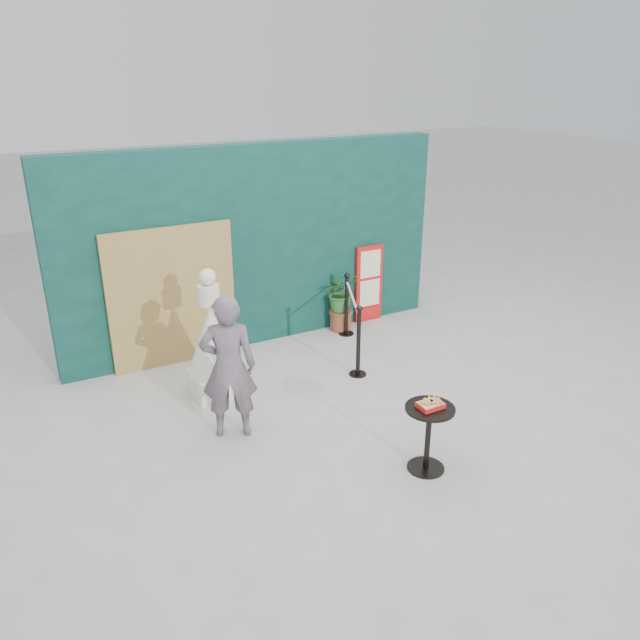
{
  "coord_description": "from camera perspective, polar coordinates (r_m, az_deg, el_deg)",
  "views": [
    {
      "loc": [
        -3.57,
        -5.24,
        4.0
      ],
      "look_at": [
        0.0,
        1.2,
        1.0
      ],
      "focal_mm": 35.0,
      "sensor_mm": 36.0,
      "label": 1
    }
  ],
  "objects": [
    {
      "name": "food_basket",
      "position": [
        6.55,
        10.06,
        -7.58
      ],
      "size": [
        0.26,
        0.19,
        0.11
      ],
      "color": "red",
      "rests_on": "cafe_table"
    },
    {
      "name": "back_wall",
      "position": [
        9.45,
        -5.78,
        6.73
      ],
      "size": [
        6.0,
        0.3,
        3.0
      ],
      "primitive_type": "cube",
      "color": "#0B3227",
      "rests_on": "ground"
    },
    {
      "name": "stanchion_barrier",
      "position": [
        9.21,
        2.96,
        -0.23
      ],
      "size": [
        0.84,
        1.54,
        1.03
      ],
      "color": "black",
      "rests_on": "ground"
    },
    {
      "name": "woman",
      "position": [
        7.11,
        -8.36,
        -4.24
      ],
      "size": [
        0.74,
        0.62,
        1.73
      ],
      "primitive_type": "imported",
      "rotation": [
        0.0,
        0.0,
        2.75
      ],
      "color": "slate",
      "rests_on": "ground"
    },
    {
      "name": "menu_board",
      "position": [
        10.4,
        4.48,
        3.32
      ],
      "size": [
        0.5,
        0.07,
        1.3
      ],
      "color": "red",
      "rests_on": "ground"
    },
    {
      "name": "statue",
      "position": [
        8.08,
        -9.82,
        -2.26
      ],
      "size": [
        0.67,
        0.67,
        1.72
      ],
      "color": "white",
      "rests_on": "ground"
    },
    {
      "name": "cafe_table",
      "position": [
        6.69,
        9.9,
        -9.74
      ],
      "size": [
        0.52,
        0.52,
        0.75
      ],
      "color": "black",
      "rests_on": "ground"
    },
    {
      "name": "ground",
      "position": [
        7.49,
        4.52,
        -10.16
      ],
      "size": [
        60.0,
        60.0,
        0.0
      ],
      "primitive_type": "plane",
      "color": "#ADAAA5",
      "rests_on": "ground"
    },
    {
      "name": "bamboo_fence",
      "position": [
        8.97,
        -13.33,
        2.03
      ],
      "size": [
        1.8,
        0.08,
        2.0
      ],
      "primitive_type": "cube",
      "color": "tan",
      "rests_on": "ground"
    },
    {
      "name": "planter",
      "position": [
        10.02,
        1.92,
        2.11
      ],
      "size": [
        0.57,
        0.5,
        0.97
      ],
      "color": "brown",
      "rests_on": "ground"
    }
  ]
}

